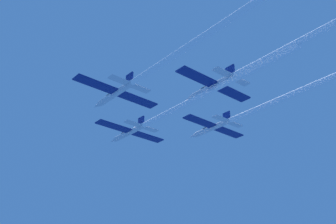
% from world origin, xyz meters
% --- Properties ---
extents(jet_lead, '(16.11, 47.89, 2.67)m').
position_xyz_m(jet_lead, '(-0.40, -13.02, -0.67)').
color(jet_lead, silver).
extents(jet_left_wing, '(16.11, 48.55, 2.67)m').
position_xyz_m(jet_left_wing, '(-12.07, -25.49, -0.59)').
color(jet_left_wing, silver).
extents(jet_right_wing, '(16.11, 53.83, 2.67)m').
position_xyz_m(jet_right_wing, '(12.71, -27.23, 0.31)').
color(jet_right_wing, silver).
extents(jet_slot, '(16.11, 51.64, 2.67)m').
position_xyz_m(jet_slot, '(-0.25, -38.69, 0.08)').
color(jet_slot, silver).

